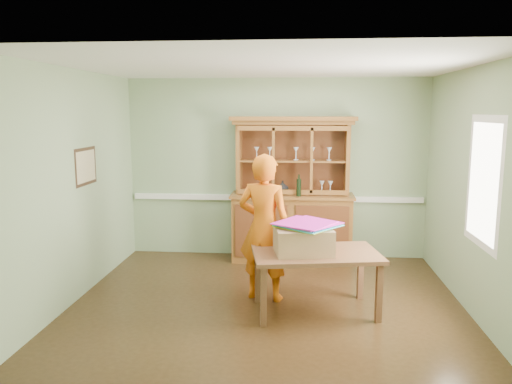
# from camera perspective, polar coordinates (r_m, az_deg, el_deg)

# --- Properties ---
(floor) EXTENTS (4.50, 4.50, 0.00)m
(floor) POSITION_cam_1_polar(r_m,az_deg,el_deg) (5.97, 1.25, -12.57)
(floor) COLOR #412A14
(floor) RESTS_ON ground
(ceiling) EXTENTS (4.50, 4.50, 0.00)m
(ceiling) POSITION_cam_1_polar(r_m,az_deg,el_deg) (5.56, 1.35, 14.24)
(ceiling) COLOR white
(ceiling) RESTS_ON wall_back
(wall_back) EXTENTS (4.50, 0.00, 4.50)m
(wall_back) POSITION_cam_1_polar(r_m,az_deg,el_deg) (7.58, 2.30, 2.69)
(wall_back) COLOR #8BA57C
(wall_back) RESTS_ON floor
(wall_left) EXTENTS (0.00, 4.00, 4.00)m
(wall_left) POSITION_cam_1_polar(r_m,az_deg,el_deg) (6.17, -20.03, 0.62)
(wall_left) COLOR #8BA57C
(wall_left) RESTS_ON floor
(wall_right) EXTENTS (0.00, 4.00, 4.00)m
(wall_right) POSITION_cam_1_polar(r_m,az_deg,el_deg) (5.90, 23.66, 0.02)
(wall_right) COLOR #8BA57C
(wall_right) RESTS_ON floor
(wall_front) EXTENTS (4.50, 0.00, 4.50)m
(wall_front) POSITION_cam_1_polar(r_m,az_deg,el_deg) (3.65, -0.78, -4.52)
(wall_front) COLOR #8BA57C
(wall_front) RESTS_ON floor
(chair_rail) EXTENTS (4.41, 0.05, 0.08)m
(chair_rail) POSITION_cam_1_polar(r_m,az_deg,el_deg) (7.62, 2.27, -0.69)
(chair_rail) COLOR white
(chair_rail) RESTS_ON wall_back
(framed_map) EXTENTS (0.03, 0.60, 0.46)m
(framed_map) POSITION_cam_1_polar(r_m,az_deg,el_deg) (6.41, -18.83, 2.79)
(framed_map) COLOR #372416
(framed_map) RESTS_ON wall_left
(window_panel) EXTENTS (0.03, 0.96, 1.36)m
(window_panel) POSITION_cam_1_polar(r_m,az_deg,el_deg) (5.59, 24.52, 1.05)
(window_panel) COLOR white
(window_panel) RESTS_ON wall_right
(china_hutch) EXTENTS (1.82, 0.60, 2.14)m
(china_hutch) POSITION_cam_1_polar(r_m,az_deg,el_deg) (7.43, 4.12, -2.14)
(china_hutch) COLOR brown
(china_hutch) RESTS_ON floor
(dining_table) EXTENTS (1.49, 1.04, 0.69)m
(dining_table) POSITION_cam_1_polar(r_m,az_deg,el_deg) (5.58, 6.85, -7.62)
(dining_table) COLOR brown
(dining_table) RESTS_ON floor
(cardboard_box) EXTENTS (0.68, 0.58, 0.28)m
(cardboard_box) POSITION_cam_1_polar(r_m,az_deg,el_deg) (5.47, 5.41, -5.52)
(cardboard_box) COLOR #A47E54
(cardboard_box) RESTS_ON dining_table
(kite_stack) EXTENTS (0.76, 0.76, 0.05)m
(kite_stack) POSITION_cam_1_polar(r_m,az_deg,el_deg) (5.48, 5.88, -3.70)
(kite_stack) COLOR #BCDD1B
(kite_stack) RESTS_ON cardboard_box
(person) EXTENTS (0.72, 0.56, 1.73)m
(person) POSITION_cam_1_polar(r_m,az_deg,el_deg) (5.86, 0.95, -4.07)
(person) COLOR #DA600D
(person) RESTS_ON floor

